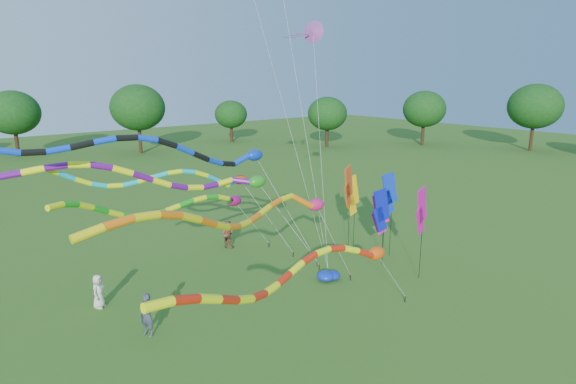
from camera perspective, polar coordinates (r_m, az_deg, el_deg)
ground at (r=22.38m, az=7.19°, el=-14.30°), size 160.00×160.00×0.00m
tree_ring at (r=20.91m, az=4.03°, el=-0.12°), size 116.63×114.72×9.68m
tube_kite_red at (r=16.79m, az=3.09°, el=-8.97°), size 13.60×3.33×6.11m
tube_kite_orange at (r=17.66m, az=-3.91°, el=-2.39°), size 14.12×4.48×7.51m
tube_kite_purple at (r=22.35m, az=-13.64°, el=1.54°), size 15.04×2.75×7.68m
tube_kite_blue at (r=20.29m, az=-13.53°, el=4.62°), size 15.05×1.31×8.90m
tube_kite_cyan at (r=23.25m, az=-12.66°, el=1.50°), size 12.66×1.21×7.40m
tube_kite_green at (r=24.20m, az=-12.52°, el=-1.44°), size 12.80×3.62×6.29m
delta_kite_high_c at (r=28.66m, az=2.96°, el=18.43°), size 3.01×4.60×13.60m
banner_pole_blue_b at (r=28.22m, az=11.89°, el=-0.19°), size 1.15×0.31×5.10m
banner_pole_red at (r=28.09m, az=7.17°, el=0.63°), size 1.11×0.49×5.43m
banner_pole_blue_a at (r=26.97m, az=10.98°, el=-2.16°), size 1.15×0.34×4.47m
banner_pole_magenta_a at (r=25.31m, az=15.53°, el=-2.16°), size 1.15×0.30×5.03m
banner_pole_magenta_b at (r=28.05m, az=10.86°, el=-2.54°), size 1.11×0.50×3.99m
banner_pole_orange at (r=28.97m, az=7.61°, el=-0.42°), size 1.16×0.09×4.72m
blue_nylon_heap at (r=25.45m, az=4.81°, el=-10.06°), size 1.66×1.67×0.52m
person_a at (r=24.18m, az=-21.56°, el=-10.89°), size 0.92×0.91×1.60m
person_b at (r=21.10m, az=-16.36°, el=-13.80°), size 0.68×0.79×1.84m
person_c at (r=30.17m, az=-7.18°, el=-4.95°), size 1.01×1.07×1.74m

